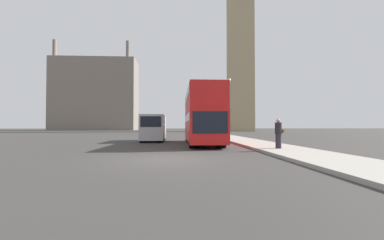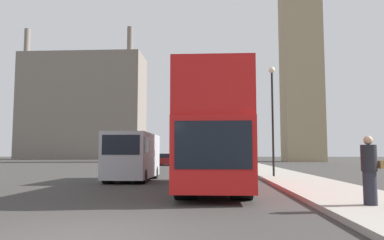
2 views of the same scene
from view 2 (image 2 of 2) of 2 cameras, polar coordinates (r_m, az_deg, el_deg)
ground_plane at (r=6.79m, az=-18.07°, el=-17.05°), size 300.00×300.00×0.00m
building_block_distant at (r=96.65m, az=-16.20°, el=1.92°), size 29.50×11.53×31.35m
red_double_decker_bus at (r=15.50m, az=3.23°, el=-1.65°), size 2.44×10.51×4.24m
white_van at (r=19.89m, az=-9.05°, el=-5.37°), size 2.09×5.27×2.46m
pedestrian at (r=10.45m, az=25.44°, el=-6.93°), size 0.54×0.38×1.72m
street_lamp at (r=21.93m, az=12.16°, el=2.29°), size 0.36×0.36×6.26m
parked_sedan at (r=45.42m, az=-3.95°, el=-6.09°), size 1.78×4.34×1.39m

